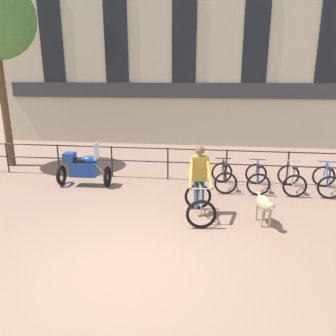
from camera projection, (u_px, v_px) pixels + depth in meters
ground_plane at (129, 268)px, 5.81m from camera, size 60.00×60.00×0.00m
canal_railing at (168, 158)px, 10.57m from camera, size 15.05×0.05×1.05m
building_facade at (185, 53)px, 15.11m from camera, size 18.00×0.72×8.59m
cyclist_with_bike at (199, 186)px, 7.76m from camera, size 0.81×1.24×1.70m
dog at (265, 205)px, 7.38m from camera, size 0.40×0.98×0.68m
parked_motorcycle at (83, 168)px, 9.99m from camera, size 1.61×0.68×1.35m
parked_bicycle_near_lamp at (224, 177)px, 9.81m from camera, size 0.74×1.16×0.86m
parked_bicycle_mid_left at (257, 178)px, 9.69m from camera, size 0.72×1.15×0.86m
parked_bicycle_mid_right at (291, 179)px, 9.56m from camera, size 0.72×1.14×0.86m
parked_bicycle_far_end at (327, 181)px, 9.43m from camera, size 0.82×1.20×0.86m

